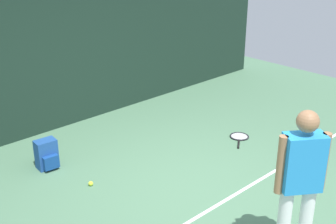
{
  "coord_description": "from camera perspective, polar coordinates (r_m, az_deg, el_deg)",
  "views": [
    {
      "loc": [
        -3.78,
        -3.63,
        3.27
      ],
      "look_at": [
        0.0,
        0.4,
        1.0
      ],
      "focal_mm": 47.76,
      "sensor_mm": 36.0,
      "label": 1
    }
  ],
  "objects": [
    {
      "name": "ground_plane",
      "position": [
        6.18,
        2.57,
        -9.65
      ],
      "size": [
        12.0,
        12.0,
        0.0
      ],
      "primitive_type": "plane",
      "color": "#4C7556"
    },
    {
      "name": "backpack",
      "position": [
        6.79,
        -15.19,
        -5.3
      ],
      "size": [
        0.32,
        0.3,
        0.44
      ],
      "rotation": [
        0.0,
        0.0,
        6.19
      ],
      "color": "#1E478C",
      "rests_on": "ground"
    },
    {
      "name": "tennis_player",
      "position": [
        4.69,
        16.54,
        -8.16
      ],
      "size": [
        0.45,
        0.41,
        1.7
      ],
      "rotation": [
        0.0,
        0.0,
        -0.6
      ],
      "color": "white",
      "rests_on": "ground"
    },
    {
      "name": "court_line",
      "position": [
        5.87,
        6.45,
        -11.64
      ],
      "size": [
        9.0,
        0.05,
        0.0
      ],
      "primitive_type": "cube",
      "color": "white",
      "rests_on": "ground"
    },
    {
      "name": "tennis_ball_near_player",
      "position": [
        6.29,
        -9.83,
        -8.98
      ],
      "size": [
        0.07,
        0.07,
        0.07
      ],
      "primitive_type": "sphere",
      "color": "#CCE033",
      "rests_on": "ground"
    },
    {
      "name": "back_fence",
      "position": [
        7.85,
        -13.24,
        8.36
      ],
      "size": [
        10.0,
        0.1,
        2.9
      ],
      "primitive_type": "cube",
      "color": "#192D23",
      "rests_on": "ground"
    },
    {
      "name": "tennis_racket",
      "position": [
        7.64,
        9.08,
        -3.18
      ],
      "size": [
        0.6,
        0.5,
        0.03
      ],
      "rotation": [
        0.0,
        0.0,
        0.63
      ],
      "color": "black",
      "rests_on": "ground"
    }
  ]
}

